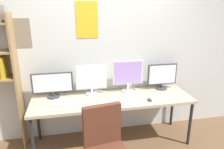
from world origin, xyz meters
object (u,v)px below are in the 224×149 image
(monitor_far_left, at_px, (53,84))
(laptop_closed, at_px, (65,103))
(computer_mouse, at_px, (150,100))
(keyboard_main, at_px, (116,104))
(desk, at_px, (113,101))
(monitor_far_right, at_px, (162,76))
(monitor_center_right, at_px, (128,74))
(monitor_center_left, at_px, (91,79))

(monitor_far_left, height_order, laptop_closed, monitor_far_left)
(computer_mouse, relative_size, laptop_closed, 0.30)
(keyboard_main, bearing_deg, monitor_far_left, 152.53)
(desk, bearing_deg, monitor_far_right, 14.01)
(monitor_center_right, bearing_deg, monitor_center_left, 180.00)
(monitor_far_left, distance_m, laptop_closed, 0.36)
(computer_mouse, bearing_deg, laptop_closed, 172.82)
(monitor_center_right, relative_size, monitor_far_right, 1.05)
(monitor_center_right, bearing_deg, monitor_far_left, 180.00)
(monitor_center_right, height_order, monitor_far_right, monitor_center_right)
(monitor_far_right, xyz_separation_m, keyboard_main, (-0.85, -0.44, -0.21))
(desk, height_order, monitor_center_left, monitor_center_left)
(monitor_center_right, xyz_separation_m, computer_mouse, (0.22, -0.40, -0.27))
(monitor_center_left, distance_m, monitor_far_right, 1.13)
(monitor_center_right, bearing_deg, computer_mouse, -61.41)
(laptop_closed, bearing_deg, keyboard_main, -11.58)
(monitor_center_left, bearing_deg, monitor_far_left, 180.00)
(monitor_far_left, xyz_separation_m, computer_mouse, (1.35, -0.40, -0.19))
(desk, bearing_deg, keyboard_main, -90.00)
(monitor_center_right, relative_size, computer_mouse, 5.25)
(laptop_closed, bearing_deg, monitor_far_left, 127.52)
(monitor_center_left, xyz_separation_m, keyboard_main, (0.28, -0.44, -0.24))
(monitor_far_right, bearing_deg, computer_mouse, -131.23)
(desk, bearing_deg, laptop_closed, -176.89)
(monitor_far_right, height_order, computer_mouse, monitor_far_right)
(monitor_far_right, relative_size, keyboard_main, 1.27)
(monitor_far_right, bearing_deg, monitor_far_left, 180.00)
(monitor_far_left, relative_size, laptop_closed, 1.84)
(laptop_closed, bearing_deg, computer_mouse, -3.06)
(monitor_center_left, relative_size, computer_mouse, 4.81)
(monitor_center_left, xyz_separation_m, monitor_far_right, (1.13, -0.00, -0.03))
(monitor_center_right, distance_m, laptop_closed, 1.04)
(monitor_center_left, relative_size, laptop_closed, 1.44)
(monitor_far_left, height_order, monitor_center_left, monitor_center_left)
(monitor_center_left, xyz_separation_m, monitor_center_right, (0.57, -0.00, 0.04))
(desk, height_order, monitor_center_right, monitor_center_right)
(monitor_center_left, distance_m, laptop_closed, 0.53)
(keyboard_main, bearing_deg, desk, 90.00)
(monitor_center_left, relative_size, keyboard_main, 1.22)
(computer_mouse, bearing_deg, monitor_center_left, 153.04)
(desk, distance_m, monitor_center_left, 0.46)
(computer_mouse, bearing_deg, monitor_center_right, 118.59)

